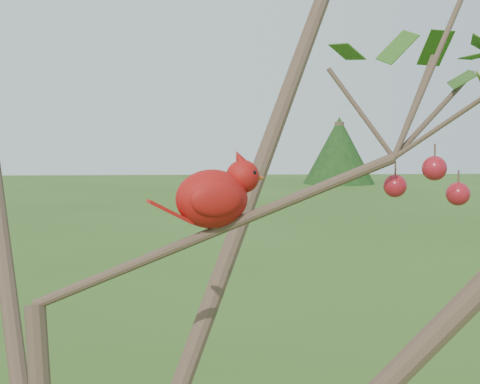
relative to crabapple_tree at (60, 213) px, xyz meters
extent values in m
sphere|color=#A71722|center=(0.64, 0.09, 0.02)|extent=(0.04, 0.04, 0.04)
sphere|color=#A71722|center=(0.54, 0.12, 0.03)|extent=(0.04, 0.04, 0.04)
sphere|color=#A71722|center=(0.59, 0.05, 0.06)|extent=(0.04, 0.04, 0.04)
ellipsoid|color=red|center=(0.23, 0.10, 0.01)|extent=(0.15, 0.13, 0.10)
sphere|color=red|center=(0.28, 0.12, 0.05)|extent=(0.07, 0.07, 0.06)
cone|color=red|center=(0.27, 0.11, 0.07)|extent=(0.05, 0.04, 0.04)
cone|color=#D85914|center=(0.31, 0.12, 0.04)|extent=(0.03, 0.03, 0.02)
ellipsoid|color=black|center=(0.30, 0.12, 0.04)|extent=(0.02, 0.03, 0.03)
cube|color=red|center=(0.16, 0.08, -0.01)|extent=(0.08, 0.05, 0.04)
ellipsoid|color=red|center=(0.21, 0.13, 0.01)|extent=(0.09, 0.05, 0.06)
ellipsoid|color=red|center=(0.23, 0.06, 0.01)|extent=(0.09, 0.05, 0.06)
cylinder|color=#442F24|center=(7.56, 30.84, -0.48)|extent=(0.49, 0.49, 3.29)
cone|color=#143612|center=(7.56, 30.84, -0.34)|extent=(3.84, 3.84, 3.56)
camera|label=1|loc=(0.21, -0.90, 0.10)|focal=45.00mm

